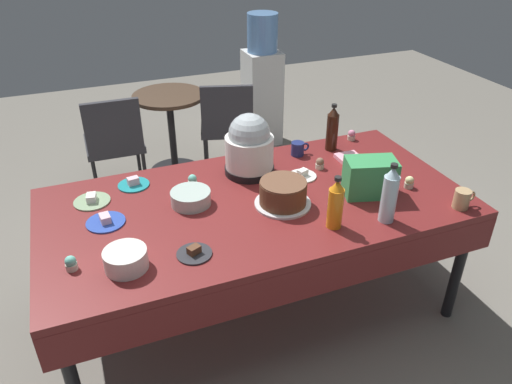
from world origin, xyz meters
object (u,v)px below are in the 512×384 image
Objects in this scene: cupcake_vanilla at (193,181)px; water_cooler at (262,84)px; potluck_table at (256,210)px; dessert_plate_charcoal at (194,253)px; dessert_plate_teal at (134,184)px; coffee_mug_tan at (462,199)px; cupcake_cocoa at (320,163)px; round_cafe_table at (171,119)px; slow_cooker at (249,146)px; ceramic_snack_bowl at (126,259)px; cupcake_rose at (409,182)px; soda_bottle_cola at (332,129)px; glass_salad_bowl at (191,198)px; cupcake_lemon at (71,263)px; dessert_plate_cobalt at (106,221)px; maroon_chair_right at (227,122)px; soda_carton at (370,177)px; maroon_chair_left at (114,140)px; cupcake_berry at (352,135)px; dessert_plate_sage at (92,200)px; dessert_plate_white at (302,175)px; soda_bottle_water at (390,195)px; coffee_mug_navy at (298,149)px; soda_bottle_orange_juice at (336,204)px; frosted_layer_cake at (283,194)px.

water_cooler is at bearing 58.12° from cupcake_vanilla.
potluck_table is 0.54m from dessert_plate_charcoal.
coffee_mug_tan is at bearing -28.82° from dessert_plate_teal.
cupcake_cocoa reaches higher than round_cafe_table.
dessert_plate_charcoal is (-0.50, -0.62, -0.16)m from slow_cooker.
round_cafe_table is at bearing 72.94° from ceramic_snack_bowl.
dessert_plate_charcoal is 2.22m from round_cafe_table.
soda_bottle_cola is (-0.16, 0.58, 0.11)m from cupcake_rose.
glass_salad_bowl is 3.06× the size of cupcake_rose.
cupcake_lemon is 1.72m from soda_bottle_cola.
glass_salad_bowl is 0.43m from dessert_plate_cobalt.
maroon_chair_right is (0.70, 1.54, -0.30)m from glass_salad_bowl.
coffee_mug_tan is at bearing -22.86° from glass_salad_bowl.
coffee_mug_tan is 0.48× the size of soda_carton.
glass_salad_bowl is at bearing -81.61° from maroon_chair_left.
soda_bottle_cola is at bearing 98.22° from soda_carton.
dessert_plate_teal is 2.54× the size of cupcake_berry.
round_cafe_table is (0.52, 1.46, -0.26)m from dessert_plate_teal.
ceramic_snack_bowl is 0.61m from dessert_plate_sage.
maroon_chair_right is at bearing 53.92° from dessert_plate_cobalt.
cupcake_vanilla is at bearing 174.22° from cupcake_cocoa.
soda_carton reaches higher than maroon_chair_right.
soda_carton is at bearing -25.37° from dessert_plate_teal.
cupcake_vanilla is at bearing -78.22° from maroon_chair_left.
dessert_plate_white is at bearing -7.76° from dessert_plate_sage.
soda_bottle_water is at bearing -20.39° from dessert_plate_cobalt.
soda_bottle_cola reaches higher than dessert_plate_charcoal.
dessert_plate_cobalt is 1.95m from maroon_chair_right.
cupcake_lemon is 1.50m from coffee_mug_navy.
cupcake_cocoa is 2.03m from water_cooler.
cupcake_lemon is (-0.22, 0.07, -0.01)m from ceramic_snack_bowl.
maroon_chair_left is 1.56m from water_cooler.
cupcake_vanilla is 0.08× the size of maroon_chair_left.
cupcake_rose is at bearing -66.73° from round_cafe_table.
cupcake_rose and cupcake_cocoa have the same top height.
coffee_mug_navy reaches higher than dessert_plate_cobalt.
cupcake_vanilla is at bearing 21.83° from dessert_plate_cobalt.
soda_bottle_orange_juice is (-0.56, -0.18, 0.09)m from cupcake_rose.
dessert_plate_teal is 0.20× the size of maroon_chair_left.
dessert_plate_cobalt and dessert_plate_sage have the same top height.
cupcake_rose is 0.29m from coffee_mug_tan.
soda_bottle_water reaches higher than coffee_mug_tan.
dessert_plate_white is at bearing -11.97° from cupcake_vanilla.
soda_carton reaches higher than cupcake_cocoa.
dessert_plate_white is at bearing 4.30° from glass_salad_bowl.
dessert_plate_cobalt is 2.80× the size of cupcake_cocoa.
dessert_plate_cobalt is 1.24m from cupcake_cocoa.
coffee_mug_navy is (-0.39, 0.58, 0.01)m from cupcake_rose.
dessert_plate_charcoal is 0.73m from dessert_plate_sage.
soda_bottle_cola reaches higher than frosted_layer_cake.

